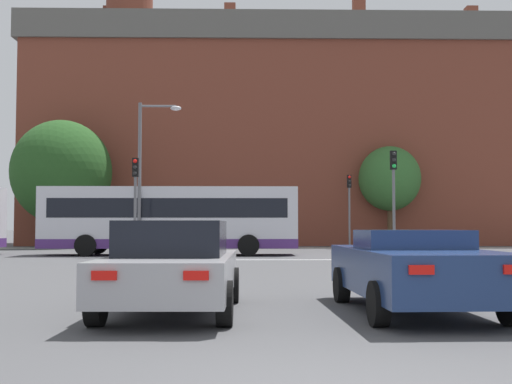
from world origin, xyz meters
TOP-DOWN VIEW (x-y plane):
  - stop_line_strip at (0.00, 21.22)m, footprint 8.31×0.30m
  - far_pavement at (0.00, 35.17)m, footprint 69.24×2.50m
  - brick_civic_building at (2.81, 44.45)m, footprint 39.88×11.52m
  - car_saloon_left at (-1.98, 5.17)m, footprint 2.08×4.56m
  - car_roadster_right at (1.92, 5.18)m, footprint 2.19×4.71m
  - bus_crossing_lead at (-4.36, 25.60)m, footprint 12.06×2.71m
  - traffic_light_far_right at (5.70, 34.36)m, footprint 0.26×0.31m
  - traffic_light_far_left at (-5.80, 34.47)m, footprint 0.26×0.31m
  - traffic_light_near_right at (5.50, 21.74)m, footprint 0.26×0.31m
  - traffic_light_near_left at (-5.45, 22.01)m, footprint 0.26×0.31m
  - street_lamp_junction at (-5.30, 24.19)m, footprint 1.98×0.36m
  - pedestrian_waiting at (-10.05, 35.77)m, footprint 0.41×0.45m
  - pedestrian_walking_east at (-9.10, 34.38)m, footprint 0.43×0.29m
  - pedestrian_walking_west at (-10.19, 34.41)m, footprint 0.35×0.45m
  - tree_by_building at (9.08, 38.14)m, footprint 4.20×4.20m
  - tree_kerbside at (-12.59, 36.19)m, footprint 6.38×6.38m

SIDE VIEW (x-z plane):
  - stop_line_strip at x=0.00m, z-range 0.00..0.01m
  - far_pavement at x=0.00m, z-range 0.00..0.01m
  - car_roadster_right at x=1.92m, z-range 0.04..1.37m
  - car_saloon_left at x=-1.98m, z-range 0.01..1.49m
  - pedestrian_walking_west at x=-10.19m, z-range 0.13..1.76m
  - pedestrian_waiting at x=-10.05m, z-range 0.17..1.98m
  - pedestrian_walking_east at x=-9.10m, z-range 0.17..2.00m
  - bus_crossing_lead at x=-4.36m, z-range 0.12..3.34m
  - traffic_light_far_left at x=-5.80m, z-range 0.68..4.48m
  - traffic_light_near_left at x=-5.45m, z-range 0.73..5.01m
  - traffic_light_far_right at x=5.70m, z-range 0.76..5.32m
  - traffic_light_near_right at x=5.50m, z-range 0.76..5.34m
  - street_lamp_junction at x=-5.30m, z-range 0.78..7.85m
  - tree_by_building at x=9.08m, z-range 1.19..8.01m
  - tree_kerbside at x=-12.59m, z-range 0.75..8.96m
  - brick_civic_building at x=2.81m, z-range -2.95..19.89m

